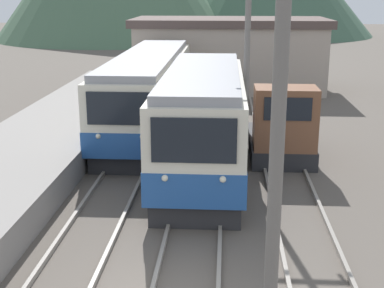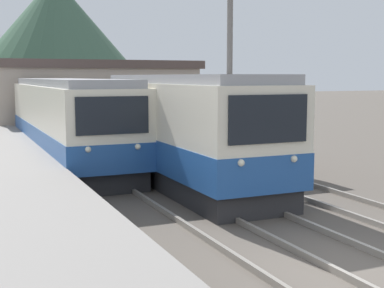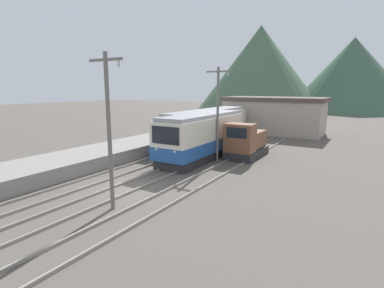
{
  "view_description": "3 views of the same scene",
  "coord_description": "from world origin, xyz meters",
  "px_view_note": "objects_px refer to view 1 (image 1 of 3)",
  "views": [
    {
      "loc": [
        1.01,
        -9.73,
        6.37
      ],
      "look_at": [
        -0.09,
        7.34,
        1.45
      ],
      "focal_mm": 50.0,
      "sensor_mm": 36.0,
      "label": 1
    },
    {
      "loc": [
        -6.86,
        -7.74,
        3.68
      ],
      "look_at": [
        -0.37,
        7.01,
        1.63
      ],
      "focal_mm": 50.0,
      "sensor_mm": 36.0,
      "label": 2
    },
    {
      "loc": [
        12.13,
        -12.67,
        5.8
      ],
      "look_at": [
        0.03,
        7.4,
        1.4
      ],
      "focal_mm": 28.0,
      "sensor_mm": 36.0,
      "label": 3
    }
  ],
  "objects_px": {
    "catenary_mast_near": "(276,172)",
    "shunting_locomotive": "(281,126)",
    "commuter_train_left": "(150,94)",
    "catenary_mast_mid": "(247,63)",
    "commuter_train_center": "(203,125)"
  },
  "relations": [
    {
      "from": "catenary_mast_near",
      "to": "shunting_locomotive",
      "type": "bearing_deg",
      "value": 83.83
    },
    {
      "from": "commuter_train_left",
      "to": "catenary_mast_near",
      "type": "bearing_deg",
      "value": -76.5
    },
    {
      "from": "commuter_train_left",
      "to": "catenary_mast_mid",
      "type": "distance_m",
      "value": 8.19
    },
    {
      "from": "shunting_locomotive",
      "to": "catenary_mast_mid",
      "type": "height_order",
      "value": "catenary_mast_mid"
    },
    {
      "from": "commuter_train_center",
      "to": "catenary_mast_mid",
      "type": "bearing_deg",
      "value": -9.97
    },
    {
      "from": "commuter_train_left",
      "to": "shunting_locomotive",
      "type": "xyz_separation_m",
      "value": [
        5.8,
        -4.13,
        -0.46
      ]
    },
    {
      "from": "shunting_locomotive",
      "to": "catenary_mast_near",
      "type": "height_order",
      "value": "catenary_mast_near"
    },
    {
      "from": "shunting_locomotive",
      "to": "catenary_mast_near",
      "type": "bearing_deg",
      "value": -96.17
    },
    {
      "from": "commuter_train_left",
      "to": "catenary_mast_mid",
      "type": "relative_size",
      "value": 1.98
    },
    {
      "from": "commuter_train_left",
      "to": "shunting_locomotive",
      "type": "bearing_deg",
      "value": -35.44
    },
    {
      "from": "commuter_train_center",
      "to": "catenary_mast_mid",
      "type": "height_order",
      "value": "catenary_mast_mid"
    },
    {
      "from": "catenary_mast_near",
      "to": "catenary_mast_mid",
      "type": "bearing_deg",
      "value": 90.0
    },
    {
      "from": "shunting_locomotive",
      "to": "catenary_mast_mid",
      "type": "relative_size",
      "value": 0.65
    },
    {
      "from": "shunting_locomotive",
      "to": "commuter_train_center",
      "type": "bearing_deg",
      "value": -144.28
    },
    {
      "from": "commuter_train_center",
      "to": "catenary_mast_mid",
      "type": "xyz_separation_m",
      "value": [
        1.51,
        -0.27,
        2.29
      ]
    }
  ]
}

